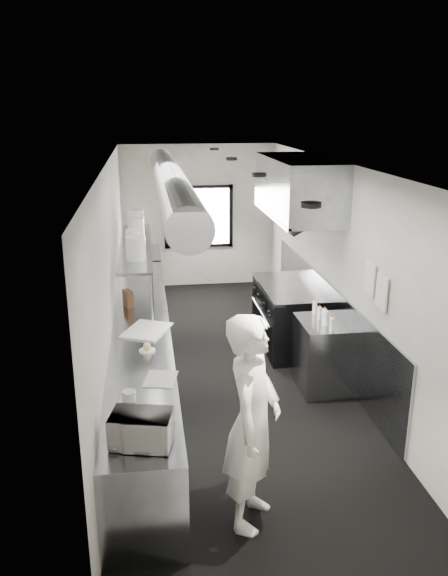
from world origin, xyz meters
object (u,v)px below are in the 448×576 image
object	(u,v)px
knife_block	(128,298)
exhaust_hood	(298,187)
deli_tub_a	(120,419)
plate_stack_b	(134,240)
cutting_board	(147,330)
squeeze_bottle_d	(319,313)
far_work_table	(142,276)
pass_shelf	(136,247)
plate_stack_d	(136,222)
prep_counter	(143,359)
squeeze_bottle_e	(315,307)
small_plate	(147,350)
deli_tub_b	(129,396)
squeeze_bottle_c	(324,316)
bottle_station	(324,355)
range	(289,316)
squeeze_bottle_b	(326,319)
plate_stack_c	(136,230)
line_cook	(253,422)
microwave	(141,429)
plate_stack_a	(136,248)
squeeze_bottle_a	(332,324)

from	to	relation	value
knife_block	exhaust_hood	bearing A→B (deg)	-10.06
deli_tub_a	plate_stack_b	world-z (taller)	plate_stack_b
cutting_board	squeeze_bottle_d	xyz separation A→B (m)	(2.17, 0.11, 0.07)
far_work_table	deli_tub_a	world-z (taller)	deli_tub_a
knife_block	pass_shelf	bearing A→B (deg)	59.59
far_work_table	knife_block	world-z (taller)	knife_block
plate_stack_d	prep_counter	bearing A→B (deg)	-88.92
exhaust_hood	squeeze_bottle_e	world-z (taller)	exhaust_hood
small_plate	prep_counter	bearing A→B (deg)	94.79
deli_tub_b	plate_stack_b	xyz separation A→B (m)	(0.04, 3.12, 0.76)
squeeze_bottle_c	deli_tub_a	bearing A→B (deg)	-139.43
pass_shelf	bottle_station	xyz separation A→B (m)	(2.34, -1.70, -1.09)
pass_shelf	range	world-z (taller)	pass_shelf
deli_tub_b	squeeze_bottle_b	distance (m)	2.83
bottle_station	knife_block	size ratio (longest dim) A/B	4.11
small_plate	plate_stack_c	xyz separation A→B (m)	(-0.11, 2.53, 0.84)
pass_shelf	cutting_board	distance (m)	1.82
pass_shelf	squeeze_bottle_d	xyz separation A→B (m)	(2.28, -1.60, -0.56)
far_work_table	line_cook	bearing A→B (deg)	-81.55
range	squeeze_bottle_e	xyz separation A→B (m)	(0.05, -1.10, 0.52)
pass_shelf	plate_stack_b	xyz separation A→B (m)	(-0.03, -0.28, 0.17)
range	microwave	bearing A→B (deg)	-119.64
deli_tub_b	prep_counter	bearing A→B (deg)	86.77
cutting_board	squeeze_bottle_c	world-z (taller)	squeeze_bottle_c
prep_counter	range	xyz separation A→B (m)	(2.19, 1.20, 0.02)
squeeze_bottle_e	line_cook	bearing A→B (deg)	-116.59
plate_stack_c	bottle_station	bearing A→B (deg)	-39.59
line_cook	squeeze_bottle_d	bearing A→B (deg)	-3.80
plate_stack_b	plate_stack_d	size ratio (longest dim) A/B	0.72
plate_stack_a	squeeze_bottle_c	distance (m)	2.56
squeeze_bottle_e	deli_tub_a	bearing A→B (deg)	-135.02
line_cook	plate_stack_a	world-z (taller)	line_cook
bottle_station	cutting_board	bearing A→B (deg)	-179.91
bottle_station	squeeze_bottle_c	bearing A→B (deg)	-142.71
deli_tub_a	small_plate	world-z (taller)	deli_tub_a
bottle_station	squeeze_bottle_b	world-z (taller)	squeeze_bottle_b
prep_counter	squeeze_bottle_a	size ratio (longest dim) A/B	36.82
plate_stack_a	plate_stack_c	size ratio (longest dim) A/B	0.88
squeeze_bottle_d	exhaust_hood	bearing A→B (deg)	89.68
prep_counter	far_work_table	bearing A→B (deg)	90.00
plate_stack_a	microwave	bearing A→B (deg)	-89.29
prep_counter	plate_stack_d	xyz separation A→B (m)	(-0.04, 2.22, 1.31)
small_plate	plate_stack_b	distance (m)	2.18
line_cook	microwave	distance (m)	0.93
deli_tub_a	plate_stack_d	world-z (taller)	plate_stack_d
exhaust_hood	plate_stack_a	bearing A→B (deg)	-166.34
squeeze_bottle_a	squeeze_bottle_d	bearing A→B (deg)	94.97
prep_counter	squeeze_bottle_b	bearing A→B (deg)	-8.30
line_cook	squeeze_bottle_b	distance (m)	2.57
exhaust_hood	plate_stack_d	bearing A→B (deg)	156.05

